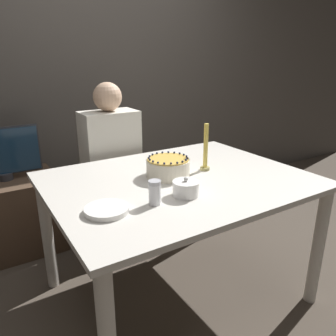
{
  "coord_description": "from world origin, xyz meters",
  "views": [
    {
      "loc": [
        -0.97,
        -1.43,
        1.43
      ],
      "look_at": [
        -0.03,
        0.06,
        0.83
      ],
      "focal_mm": 35.0,
      "sensor_mm": 36.0,
      "label": 1
    }
  ],
  "objects": [
    {
      "name": "ground_plane",
      "position": [
        0.0,
        0.0,
        0.0
      ],
      "size": [
        12.0,
        12.0,
        0.0
      ],
      "primitive_type": "plane",
      "color": "#4C4238"
    },
    {
      "name": "candle",
      "position": [
        0.21,
        0.03,
        0.89
      ],
      "size": [
        0.06,
        0.06,
        0.28
      ],
      "color": "tan",
      "rests_on": "dining_table"
    },
    {
      "name": "wall_behind",
      "position": [
        0.0,
        1.4,
        1.3
      ],
      "size": [
        8.0,
        0.05,
        2.6
      ],
      "color": "#4C4742",
      "rests_on": "ground_plane"
    },
    {
      "name": "cake",
      "position": [
        -0.03,
        0.06,
        0.83
      ],
      "size": [
        0.25,
        0.25,
        0.12
      ],
      "color": "#EFE5CC",
      "rests_on": "dining_table"
    },
    {
      "name": "dining_table",
      "position": [
        0.0,
        0.0,
        0.67
      ],
      "size": [
        1.43,
        1.11,
        0.78
      ],
      "color": "beige",
      "rests_on": "ground_plane"
    },
    {
      "name": "plate_stack",
      "position": [
        -0.51,
        -0.19,
        0.79
      ],
      "size": [
        0.2,
        0.2,
        0.02
      ],
      "color": "white",
      "rests_on": "dining_table"
    },
    {
      "name": "sugar_shaker",
      "position": [
        -0.29,
        -0.23,
        0.84
      ],
      "size": [
        0.06,
        0.06,
        0.12
      ],
      "color": "white",
      "rests_on": "dining_table"
    },
    {
      "name": "tv_monitor",
      "position": [
        -0.79,
        1.1,
        0.77
      ],
      "size": [
        0.52,
        0.1,
        0.39
      ],
      "color": "#2D2D33",
      "rests_on": "side_cabinet"
    },
    {
      "name": "person_man_blue_shirt",
      "position": [
        -0.1,
        0.75,
        0.55
      ],
      "size": [
        0.4,
        0.34,
        1.26
      ],
      "rotation": [
        0.0,
        0.0,
        3.14
      ],
      "color": "#473D33",
      "rests_on": "ground_plane"
    },
    {
      "name": "side_cabinet",
      "position": [
        -0.79,
        1.1,
        0.29
      ],
      "size": [
        0.67,
        0.51,
        0.57
      ],
      "color": "#4C3828",
      "rests_on": "ground_plane"
    },
    {
      "name": "sugar_bowl",
      "position": [
        -0.11,
        -0.22,
        0.82
      ],
      "size": [
        0.13,
        0.13,
        0.1
      ],
      "color": "white",
      "rests_on": "dining_table"
    }
  ]
}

